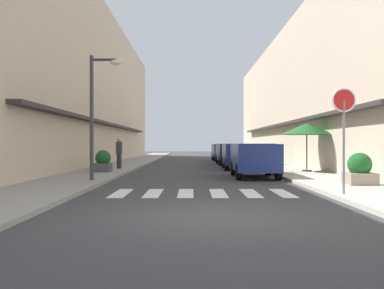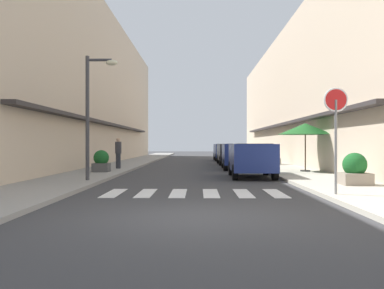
% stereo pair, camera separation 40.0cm
% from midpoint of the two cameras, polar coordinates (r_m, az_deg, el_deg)
% --- Properties ---
extents(ground_plane, '(108.06, 108.06, 0.00)m').
position_cam_midpoint_polar(ground_plane, '(27.98, 1.05, -2.90)').
color(ground_plane, '#38383A').
extents(sidewalk_left, '(2.74, 68.77, 0.12)m').
position_cam_midpoint_polar(sidewalk_left, '(28.37, -8.74, -2.74)').
color(sidewalk_left, gray).
rests_on(sidewalk_left, ground_plane).
extents(sidewalk_right, '(2.74, 68.77, 0.12)m').
position_cam_midpoint_polar(sidewalk_right, '(28.40, 10.82, -2.74)').
color(sidewalk_right, '#ADA899').
rests_on(sidewalk_right, ground_plane).
extents(building_row_left, '(5.50, 46.21, 11.09)m').
position_cam_midpoint_polar(building_row_left, '(30.90, -15.44, 7.67)').
color(building_row_left, '#C6B299').
rests_on(building_row_left, ground_plane).
extents(building_row_right, '(5.50, 46.21, 9.71)m').
position_cam_midpoint_polar(building_row_right, '(30.86, 17.48, 6.40)').
color(building_row_right, '#C6B299').
rests_on(building_row_right, ground_plane).
extents(crosswalk, '(5.20, 2.20, 0.01)m').
position_cam_midpoint_polar(crosswalk, '(12.37, 1.29, -6.64)').
color(crosswalk, silver).
rests_on(crosswalk, ground_plane).
extents(parked_car_near, '(1.87, 4.02, 1.47)m').
position_cam_midpoint_polar(parked_car_near, '(18.23, 8.71, -1.60)').
color(parked_car_near, navy).
rests_on(parked_car_near, ground_plane).
extents(parked_car_mid, '(1.87, 4.02, 1.47)m').
position_cam_midpoint_polar(parked_car_mid, '(24.05, 6.80, -1.20)').
color(parked_car_mid, navy).
rests_on(parked_car_mid, ground_plane).
extents(parked_car_far, '(1.86, 4.22, 1.47)m').
position_cam_midpoint_polar(parked_car_far, '(29.58, 5.69, -0.96)').
color(parked_car_far, black).
rests_on(parked_car_far, ground_plane).
extents(parked_car_distant, '(1.84, 4.40, 1.47)m').
position_cam_midpoint_polar(parked_car_distant, '(36.38, 4.78, -0.76)').
color(parked_car_distant, navy).
rests_on(parked_car_distant, ground_plane).
extents(round_street_sign, '(0.65, 0.07, 2.83)m').
position_cam_midpoint_polar(round_street_sign, '(11.84, 19.89, 4.12)').
color(round_street_sign, slate).
rests_on(round_street_sign, sidewalk_right).
extents(street_lamp, '(1.19, 0.28, 4.58)m').
position_cam_midpoint_polar(street_lamp, '(15.91, -12.59, 5.57)').
color(street_lamp, '#38383D').
rests_on(street_lamp, sidewalk_left).
extents(cafe_umbrella, '(2.63, 2.63, 2.34)m').
position_cam_midpoint_polar(cafe_umbrella, '(21.15, 15.68, 2.04)').
color(cafe_umbrella, '#262626').
rests_on(cafe_umbrella, sidewalk_right).
extents(planter_corner, '(0.92, 0.92, 1.05)m').
position_cam_midpoint_polar(planter_corner, '(14.81, 21.98, -3.27)').
color(planter_corner, gray).
rests_on(planter_corner, sidewalk_right).
extents(planter_midblock, '(0.77, 0.77, 1.04)m').
position_cam_midpoint_polar(planter_midblock, '(20.53, -11.69, -2.27)').
color(planter_midblock, '#4C4C4C').
rests_on(planter_midblock, sidewalk_left).
extents(planter_far, '(0.95, 0.95, 1.20)m').
position_cam_midpoint_polar(planter_far, '(28.01, 11.27, -1.49)').
color(planter_far, gray).
rests_on(planter_far, sidewalk_right).
extents(pedestrian_walking_near, '(0.34, 0.34, 1.67)m').
position_cam_midpoint_polar(pedestrian_walking_near, '(23.14, -9.51, -1.05)').
color(pedestrian_walking_near, '#282B33').
rests_on(pedestrian_walking_near, sidewalk_left).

